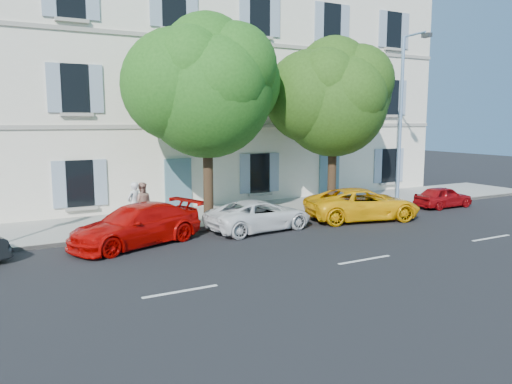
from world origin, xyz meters
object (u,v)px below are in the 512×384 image
pedestrian_a (134,204)px  pedestrian_b (142,203)px  tree_left (207,93)px  car_white_coupe (259,215)px  street_lamp (403,110)px  car_yellow_supercar (363,204)px  tree_right (333,103)px  car_red_hatchback (443,197)px  car_red_coupe (136,225)px

pedestrian_a → pedestrian_b: 0.40m
tree_left → pedestrian_a: size_ratio=4.62×
car_white_coupe → street_lamp: (8.78, 1.38, 4.17)m
car_yellow_supercar → street_lamp: size_ratio=0.61×
car_white_coupe → tree_left: 5.30m
tree_right → pedestrian_b: tree_right is taller
pedestrian_b → pedestrian_a: bearing=42.9°
car_white_coupe → car_red_hatchback: car_white_coupe is taller
car_red_hatchback → tree_left: 12.85m
car_white_coupe → tree_right: tree_right is taller
car_red_coupe → street_lamp: bearing=76.7°
car_red_hatchback → street_lamp: 4.73m
tree_left → pedestrian_b: 5.11m
tree_right → car_white_coupe: bearing=-157.9°
car_white_coupe → pedestrian_b: bearing=50.2°
car_white_coupe → car_red_hatchback: 10.45m
car_white_coupe → pedestrian_a: 4.94m
car_yellow_supercar → tree_right: size_ratio=0.65×
car_red_coupe → pedestrian_b: bearing=140.9°
tree_left → tree_right: 6.40m
car_white_coupe → tree_right: bearing=-73.7°
tree_right → street_lamp: size_ratio=0.94×
tree_left → pedestrian_a: bearing=169.9°
tree_right → pedestrian_b: size_ratio=4.53×
car_red_hatchback → street_lamp: bearing=53.3°
car_red_hatchback → tree_right: (-5.39, 1.93, 4.52)m
street_lamp → pedestrian_b: size_ratio=4.83×
street_lamp → pedestrian_a: bearing=175.3°
car_red_coupe → pedestrian_b: (0.96, 2.62, 0.29)m
car_yellow_supercar → street_lamp: street_lamp is taller
tree_left → street_lamp: size_ratio=0.99×
tree_right → pedestrian_a: bearing=177.6°
car_red_coupe → car_red_hatchback: (15.32, 0.12, -0.17)m
car_yellow_supercar → tree_left: size_ratio=0.61×
car_white_coupe → street_lamp: street_lamp is taller
car_red_coupe → pedestrian_b: size_ratio=2.86×
car_yellow_supercar → car_red_hatchback: (5.52, 0.46, -0.16)m
tree_left → pedestrian_a: tree_left is taller
car_white_coupe → tree_right: 7.05m
tree_right → car_red_hatchback: bearing=-19.7°
tree_right → street_lamp: (3.72, -0.68, -0.28)m
pedestrian_b → car_red_hatchback: bearing=-173.0°
pedestrian_b → tree_right: bearing=-166.7°
car_white_coupe → car_yellow_supercar: size_ratio=0.87×
car_red_hatchback → tree_right: size_ratio=0.41×
car_yellow_supercar → tree_right: 4.98m
car_white_coupe → car_red_hatchback: size_ratio=1.38×
car_red_hatchback → pedestrian_a: pedestrian_a is taller
car_yellow_supercar → pedestrian_b: pedestrian_b is taller
tree_left → car_red_hatchback: bearing=-8.7°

